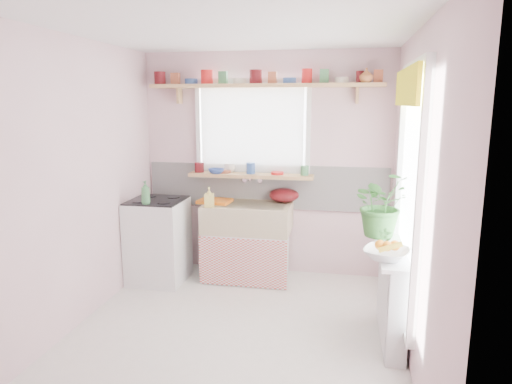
# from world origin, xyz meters

# --- Properties ---
(room) EXTENTS (3.20, 3.20, 3.20)m
(room) POSITION_xyz_m (0.66, 0.86, 1.37)
(room) COLOR white
(room) RESTS_ON ground
(sink_unit) EXTENTS (0.95, 0.65, 1.11)m
(sink_unit) POSITION_xyz_m (-0.15, 1.29, 0.43)
(sink_unit) COLOR white
(sink_unit) RESTS_ON ground
(cooker) EXTENTS (0.58, 0.58, 0.93)m
(cooker) POSITION_xyz_m (-1.10, 1.05, 0.46)
(cooker) COLOR white
(cooker) RESTS_ON ground
(radiator_ledge) EXTENTS (0.22, 0.95, 0.78)m
(radiator_ledge) POSITION_xyz_m (1.30, 0.20, 0.40)
(radiator_ledge) COLOR white
(radiator_ledge) RESTS_ON ground
(windowsill) EXTENTS (1.40, 0.22, 0.04)m
(windowsill) POSITION_xyz_m (-0.15, 1.48, 1.14)
(windowsill) COLOR tan
(windowsill) RESTS_ON room
(pine_shelf) EXTENTS (2.52, 0.24, 0.04)m
(pine_shelf) POSITION_xyz_m (0.00, 1.47, 2.12)
(pine_shelf) COLOR tan
(pine_shelf) RESTS_ON room
(shelf_crockery) EXTENTS (2.47, 0.11, 0.12)m
(shelf_crockery) POSITION_xyz_m (0.00, 1.47, 2.20)
(shelf_crockery) COLOR #590F14
(shelf_crockery) RESTS_ON pine_shelf
(sill_crockery) EXTENTS (1.35, 0.11, 0.12)m
(sill_crockery) POSITION_xyz_m (-0.15, 1.48, 1.22)
(sill_crockery) COLOR #590F14
(sill_crockery) RESTS_ON windowsill
(dish_tray) EXTENTS (0.37, 0.29, 0.03)m
(dish_tray) POSITION_xyz_m (-0.53, 1.31, 0.87)
(dish_tray) COLOR orange
(dish_tray) RESTS_ON sink_unit
(colander) EXTENTS (0.43, 0.43, 0.15)m
(colander) POSITION_xyz_m (0.22, 1.50, 0.93)
(colander) COLOR #530E12
(colander) RESTS_ON sink_unit
(jade_plant) EXTENTS (0.67, 0.64, 0.59)m
(jade_plant) POSITION_xyz_m (1.21, 0.60, 1.07)
(jade_plant) COLOR #326D2B
(jade_plant) RESTS_ON radiator_ledge
(fruit_bowl) EXTENTS (0.42, 0.42, 0.08)m
(fruit_bowl) POSITION_xyz_m (1.21, -0.03, 0.82)
(fruit_bowl) COLOR silver
(fruit_bowl) RESTS_ON radiator_ledge
(herb_pot) EXTENTS (0.11, 0.09, 0.19)m
(herb_pot) POSITION_xyz_m (1.21, 0.15, 0.87)
(herb_pot) COLOR #2F702C
(herb_pot) RESTS_ON radiator_ledge
(soap_bottle_sink) EXTENTS (0.11, 0.11, 0.21)m
(soap_bottle_sink) POSITION_xyz_m (-0.53, 1.10, 0.95)
(soap_bottle_sink) COLOR #F6E46D
(soap_bottle_sink) RESTS_ON sink_unit
(sill_cup) EXTENTS (0.16, 0.16, 0.10)m
(sill_cup) POSITION_xyz_m (-0.40, 1.54, 1.21)
(sill_cup) COLOR beige
(sill_cup) RESTS_ON windowsill
(sill_bowl) EXTENTS (0.22, 0.22, 0.06)m
(sill_bowl) POSITION_xyz_m (-0.53, 1.42, 1.19)
(sill_bowl) COLOR #2F4999
(sill_bowl) RESTS_ON windowsill
(shelf_vase) EXTENTS (0.15, 0.15, 0.14)m
(shelf_vase) POSITION_xyz_m (1.06, 1.41, 2.21)
(shelf_vase) COLOR #AE6735
(shelf_vase) RESTS_ON pine_shelf
(cooker_bottle) EXTENTS (0.09, 0.10, 0.24)m
(cooker_bottle) POSITION_xyz_m (-1.12, 0.83, 1.04)
(cooker_bottle) COLOR #40804A
(cooker_bottle) RESTS_ON cooker
(fruit) EXTENTS (0.20, 0.14, 0.10)m
(fruit) POSITION_xyz_m (1.22, -0.03, 0.88)
(fruit) COLOR orange
(fruit) RESTS_ON fruit_bowl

